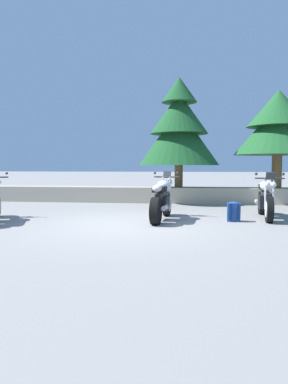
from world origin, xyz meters
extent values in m
plane|color=gray|center=(0.00, 0.00, 0.00)|extent=(120.00, 120.00, 0.00)
cube|color=#A89E89|center=(0.00, 4.80, 0.28)|extent=(36.00, 0.80, 0.55)
sphere|color=#2D2D30|center=(-3.20, 0.76, 1.13)|extent=(0.07, 0.07, 0.07)
cylinder|color=black|center=(0.83, 1.52, 0.31)|extent=(0.21, 0.63, 0.62)
cylinder|color=black|center=(0.66, 0.09, 0.31)|extent=(0.25, 0.64, 0.62)
cylinder|color=silver|center=(0.83, 1.52, 0.31)|extent=(0.20, 0.40, 0.38)
cube|color=black|center=(0.74, 0.76, 0.41)|extent=(0.38, 0.51, 0.34)
cube|color=#2D2D30|center=(0.75, 0.86, 0.61)|extent=(0.27, 1.11, 0.12)
ellipsoid|color=#BCBCC1|center=(0.77, 1.00, 0.83)|extent=(0.40, 0.56, 0.26)
cube|color=black|center=(0.71, 0.53, 0.77)|extent=(0.33, 0.59, 0.12)
ellipsoid|color=#BCBCC1|center=(0.68, 0.23, 0.81)|extent=(0.25, 0.30, 0.16)
cylinder|color=#2D2D30|center=(0.82, 1.44, 1.03)|extent=(0.66, 0.11, 0.04)
sphere|color=silver|center=(0.77, 1.59, 0.89)|extent=(0.13, 0.13, 0.13)
sphere|color=silver|center=(0.91, 1.57, 0.89)|extent=(0.13, 0.13, 0.13)
cube|color=#26282D|center=(0.83, 1.54, 1.09)|extent=(0.21, 0.12, 0.18)
cylinder|color=silver|center=(0.85, 0.31, 0.36)|extent=(0.15, 0.39, 0.11)
cylinder|color=silver|center=(0.74, 1.49, 0.67)|extent=(0.06, 0.17, 0.73)
cylinder|color=silver|center=(0.92, 1.47, 0.67)|extent=(0.06, 0.17, 0.73)
sphere|color=#2D2D30|center=(0.52, 1.44, 1.13)|extent=(0.07, 0.07, 0.07)
sphere|color=#2D2D30|center=(1.11, 1.37, 1.13)|extent=(0.07, 0.07, 0.07)
cylinder|color=black|center=(3.25, 0.69, 0.31)|extent=(0.20, 0.63, 0.62)
cylinder|color=black|center=(3.40, 2.13, 0.31)|extent=(0.24, 0.63, 0.62)
cylinder|color=silver|center=(3.25, 0.69, 0.31)|extent=(0.20, 0.40, 0.38)
cube|color=black|center=(3.33, 1.46, 0.41)|extent=(0.37, 0.51, 0.34)
cube|color=#2D2D30|center=(3.32, 1.36, 0.61)|extent=(0.25, 1.11, 0.12)
ellipsoid|color=white|center=(3.30, 1.21, 0.83)|extent=(0.39, 0.55, 0.26)
cube|color=black|center=(3.35, 1.69, 0.77)|extent=(0.31, 0.58, 0.12)
ellipsoid|color=white|center=(3.38, 1.99, 0.81)|extent=(0.25, 0.30, 0.16)
cylinder|color=#2D2D30|center=(3.26, 0.77, 1.03)|extent=(0.66, 0.10, 0.04)
sphere|color=silver|center=(3.32, 0.63, 0.89)|extent=(0.13, 0.13, 0.13)
sphere|color=silver|center=(3.18, 0.64, 0.89)|extent=(0.13, 0.13, 0.13)
cube|color=#26282D|center=(3.25, 0.67, 1.09)|extent=(0.21, 0.11, 0.18)
cylinder|color=silver|center=(3.21, 1.90, 0.36)|extent=(0.15, 0.39, 0.11)
cylinder|color=silver|center=(3.35, 0.72, 0.67)|extent=(0.06, 0.17, 0.73)
cylinder|color=silver|center=(3.17, 0.74, 0.67)|extent=(0.06, 0.17, 0.73)
sphere|color=#2D2D30|center=(3.56, 0.78, 1.13)|extent=(0.07, 0.07, 0.07)
sphere|color=#2D2D30|center=(2.97, 0.84, 1.13)|extent=(0.07, 0.07, 0.07)
cube|color=navy|center=(2.46, 0.78, 0.22)|extent=(0.31, 0.19, 0.44)
cube|color=navy|center=(2.46, 0.89, 0.18)|extent=(0.24, 0.06, 0.24)
ellipsoid|color=navy|center=(2.46, 0.78, 0.43)|extent=(0.29, 0.18, 0.08)
cube|color=#10244B|center=(2.37, 0.68, 0.24)|extent=(0.05, 0.03, 0.37)
cube|color=#10244B|center=(2.53, 0.67, 0.24)|extent=(0.05, 0.03, 0.37)
cylinder|color=brown|center=(1.07, 4.98, 1.07)|extent=(0.29, 0.29, 1.05)
cone|color=#194C23|center=(1.07, 4.98, 2.34)|extent=(2.86, 2.86, 2.01)
cone|color=#194C23|center=(1.07, 4.98, 3.16)|extent=(2.06, 2.06, 1.45)
cone|color=#194C23|center=(1.07, 4.98, 3.99)|extent=(1.26, 1.26, 0.88)
cylinder|color=brown|center=(4.43, 4.87, 1.31)|extent=(0.34, 0.34, 1.52)
cone|color=#1E5628|center=(4.43, 4.87, 2.56)|extent=(2.92, 2.92, 1.73)
cone|color=#1E5628|center=(4.43, 4.87, 3.26)|extent=(2.10, 2.10, 1.25)
camera|label=1|loc=(1.31, -7.67, 1.34)|focal=32.84mm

